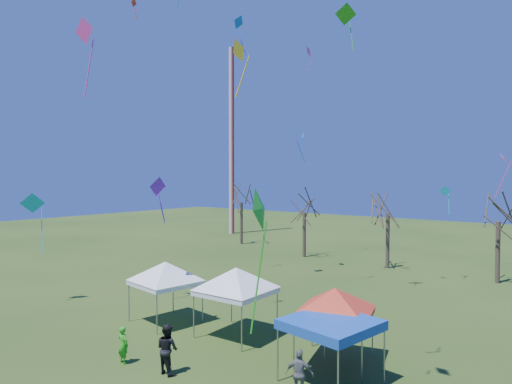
% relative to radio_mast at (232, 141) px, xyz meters
% --- Properties ---
extents(ground, '(140.00, 140.00, 0.00)m').
position_rel_radio_mast_xyz_m(ground, '(28.00, -34.00, -12.50)').
color(ground, '#254014').
rests_on(ground, ground).
extents(radio_mast, '(0.70, 0.70, 25.00)m').
position_rel_radio_mast_xyz_m(radio_mast, '(0.00, 0.00, 0.00)').
color(radio_mast, silver).
rests_on(radio_mast, ground).
extents(tree_0, '(3.83, 3.83, 8.44)m').
position_rel_radio_mast_xyz_m(tree_0, '(7.15, -6.62, -6.01)').
color(tree_0, '#3D2D21').
rests_on(tree_0, ground).
extents(tree_1, '(3.42, 3.42, 7.54)m').
position_rel_radio_mast_xyz_m(tree_1, '(17.23, -9.35, -6.71)').
color(tree_1, '#3D2D21').
rests_on(tree_1, ground).
extents(tree_2, '(3.71, 3.71, 8.18)m').
position_rel_radio_mast_xyz_m(tree_2, '(25.63, -9.62, -6.21)').
color(tree_2, '#3D2D21').
rests_on(tree_2, ground).
extents(tree_3, '(3.59, 3.59, 7.91)m').
position_rel_radio_mast_xyz_m(tree_3, '(34.03, -9.96, -6.42)').
color(tree_3, '#3D2D21').
rests_on(tree_3, ground).
extents(tent_white_west, '(4.18, 4.18, 3.72)m').
position_rel_radio_mast_xyz_m(tent_white_west, '(21.69, -30.64, -9.49)').
color(tent_white_west, gray).
rests_on(tent_white_west, ground).
extents(tent_white_mid, '(4.38, 4.38, 3.86)m').
position_rel_radio_mast_xyz_m(tent_white_mid, '(26.05, -29.98, -9.38)').
color(tent_white_mid, gray).
rests_on(tent_white_mid, ground).
extents(tent_red, '(3.96, 3.96, 3.61)m').
position_rel_radio_mast_xyz_m(tent_red, '(31.34, -29.88, -9.59)').
color(tent_red, gray).
rests_on(tent_red, ground).
extents(tent_blue, '(3.50, 3.50, 2.38)m').
position_rel_radio_mast_xyz_m(tent_blue, '(32.10, -31.63, -10.31)').
color(tent_blue, gray).
rests_on(tent_blue, ground).
extents(person_grey, '(1.09, 0.76, 1.72)m').
position_rel_radio_mast_xyz_m(person_grey, '(31.84, -33.40, -11.64)').
color(person_grey, slate).
rests_on(person_grey, ground).
extents(person_green, '(0.59, 0.41, 1.54)m').
position_rel_radio_mast_xyz_m(person_green, '(24.43, -35.33, -11.73)').
color(person_green, green).
rests_on(person_green, ground).
extents(person_dark, '(0.99, 0.79, 1.96)m').
position_rel_radio_mast_xyz_m(person_dark, '(26.63, -34.87, -11.52)').
color(person_dark, black).
rests_on(person_dark, ground).
extents(kite_14, '(1.35, 1.60, 3.70)m').
position_rel_radio_mast_xyz_m(kite_14, '(12.65, -33.20, -6.37)').
color(kite_14, '#0DA4C9').
rests_on(kite_14, ground).
extents(kite_27, '(1.05, 0.82, 2.39)m').
position_rel_radio_mast_xyz_m(kite_27, '(28.62, -32.80, 0.20)').
color(kite_27, yellow).
rests_on(kite_27, ground).
extents(kite_7, '(0.85, 1.04, 2.94)m').
position_rel_radio_mast_xyz_m(kite_7, '(19.34, -21.73, 6.10)').
color(kite_7, blue).
rests_on(kite_7, ground).
extents(kite_20, '(0.38, 0.60, 1.32)m').
position_rel_radio_mast_xyz_m(kite_20, '(14.65, -27.13, 6.91)').
color(kite_20, red).
rests_on(kite_20, ground).
extents(kite_8, '(1.55, 0.68, 4.54)m').
position_rel_radio_mast_xyz_m(kite_8, '(16.77, -32.11, 3.42)').
color(kite_8, '#E23287').
rests_on(kite_8, ground).
extents(kite_11, '(1.47, 1.45, 2.98)m').
position_rel_radio_mast_xyz_m(kite_11, '(27.18, -20.78, 5.29)').
color(kite_11, '#27A118').
rests_on(kite_11, ground).
extents(kite_13, '(0.93, 0.88, 2.45)m').
position_rel_radio_mast_xyz_m(kite_13, '(20.43, -14.93, -1.62)').
color(kite_13, blue).
rests_on(kite_13, ground).
extents(kite_22, '(0.95, 0.95, 2.99)m').
position_rel_radio_mast_xyz_m(kite_22, '(34.88, -13.49, -3.64)').
color(kite_22, '#E93373').
rests_on(kite_22, ground).
extents(kite_1, '(0.54, 1.03, 2.37)m').
position_rel_radio_mast_xyz_m(kite_1, '(22.19, -31.56, -5.26)').
color(kite_1, purple).
rests_on(kite_1, ground).
extents(kite_19, '(0.79, 0.59, 2.15)m').
position_rel_radio_mast_xyz_m(kite_19, '(30.80, -11.73, -5.87)').
color(kite_19, '#0B99AF').
rests_on(kite_19, ground).
extents(kite_5, '(0.76, 1.25, 4.00)m').
position_rel_radio_mast_xyz_m(kite_5, '(32.76, -36.89, -5.68)').
color(kite_5, green).
rests_on(kite_5, ground).
extents(kite_2, '(1.16, 1.17, 2.84)m').
position_rel_radio_mast_xyz_m(kite_2, '(17.56, -9.14, 7.10)').
color(kite_2, '#E833B2').
rests_on(kite_2, ground).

